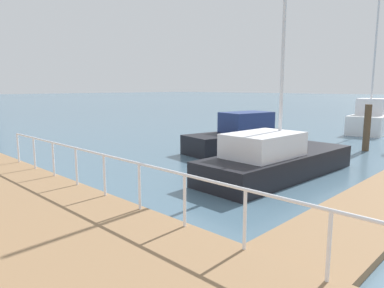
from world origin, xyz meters
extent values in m
plane|color=slate|center=(0.00, 20.00, 0.00)|extent=(300.00, 300.00, 0.00)
cylinder|color=white|center=(-3.15, 9.43, 0.93)|extent=(0.06, 0.06, 1.05)
cylinder|color=white|center=(-3.15, 10.87, 0.93)|extent=(0.06, 0.06, 1.05)
cylinder|color=white|center=(-3.15, 12.31, 0.93)|extent=(0.06, 0.06, 1.05)
cylinder|color=white|center=(-3.15, 13.75, 0.93)|extent=(0.06, 0.06, 1.05)
cylinder|color=white|center=(-3.15, 15.19, 0.93)|extent=(0.06, 0.06, 1.05)
cylinder|color=white|center=(-3.15, 16.63, 0.93)|extent=(0.06, 0.06, 1.05)
cylinder|color=white|center=(-3.15, 18.07, 0.93)|extent=(0.06, 0.06, 1.05)
cylinder|color=white|center=(-3.15, 19.51, 0.93)|extent=(0.06, 0.06, 1.05)
cylinder|color=white|center=(-3.15, 20.95, 0.93)|extent=(0.06, 0.06, 1.05)
cylinder|color=brown|center=(10.50, 13.43, 1.14)|extent=(0.32, 0.32, 2.29)
cube|color=white|center=(17.64, 15.60, 0.63)|extent=(4.56, 2.64, 1.26)
cube|color=white|center=(17.91, 15.63, 1.80)|extent=(1.87, 1.89, 1.09)
cylinder|color=silver|center=(17.64, 15.60, 5.04)|extent=(0.12, 0.12, 7.56)
cube|color=black|center=(6.17, 17.95, 0.45)|extent=(5.93, 2.90, 0.90)
cube|color=navy|center=(6.65, 17.87, 1.40)|extent=(2.71, 1.94, 0.99)
cube|color=black|center=(3.13, 13.92, 0.41)|extent=(6.89, 2.49, 0.83)
cube|color=white|center=(2.17, 13.97, 1.22)|extent=(2.70, 1.87, 0.79)
cylinder|color=silver|center=(3.13, 13.92, 4.74)|extent=(0.12, 0.12, 7.82)
camera|label=1|loc=(-7.83, 7.55, 3.13)|focal=33.16mm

